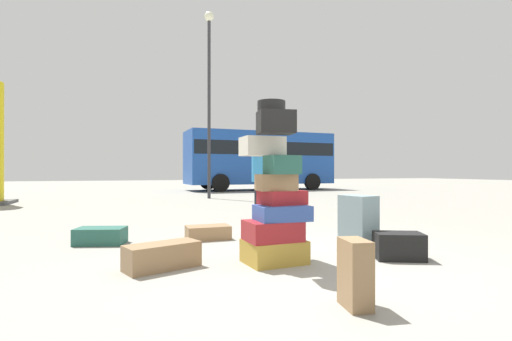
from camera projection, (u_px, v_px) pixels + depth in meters
name	position (u px, v px, depth m)	size (l,w,h in m)	color
ground_plane	(308.00, 266.00, 4.11)	(80.00, 80.00, 0.00)	gray
suitcase_tower	(275.00, 200.00, 4.25)	(0.74, 0.75, 1.83)	#B28C33
suitcase_black_behind_tower	(399.00, 246.00, 4.43)	(0.54, 0.35, 0.31)	black
suitcase_brown_foreground_far	(208.00, 232.00, 5.72)	(0.65, 0.38, 0.21)	olive
suitcase_brown_upright_blue	(162.00, 256.00, 3.99)	(0.78, 0.33, 0.27)	olive
suitcase_slate_foreground_near	(358.00, 223.00, 4.86)	(0.31, 0.43, 0.72)	gray
suitcase_teal_left_side	(101.00, 236.00, 5.33)	(0.66, 0.39, 0.23)	#26594C
suitcase_brown_right_side	(355.00, 274.00, 2.85)	(0.18, 0.29, 0.52)	olive
person_bearded_onlooker	(259.00, 173.00, 8.02)	(0.30, 0.30, 1.67)	black
parked_bus	(260.00, 157.00, 20.83)	(8.12, 2.95, 3.15)	#1E4CA5
lamp_post	(209.00, 79.00, 14.28)	(0.36, 0.36, 7.10)	#333338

